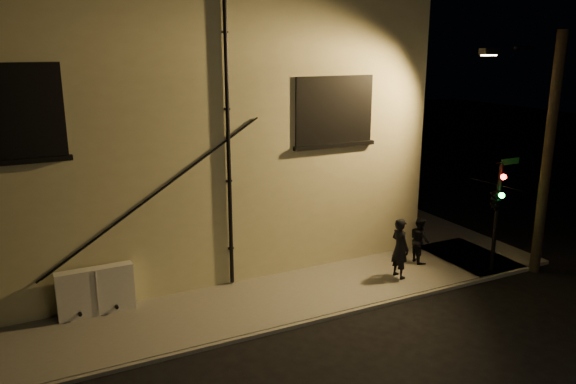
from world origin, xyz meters
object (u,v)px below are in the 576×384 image
traffic_signal (496,198)px  pedestrian_b (420,240)px  utility_cabinet (96,291)px  pedestrian_a (400,248)px  streetlamp_pole (545,150)px

traffic_signal → pedestrian_b: bearing=130.4°
utility_cabinet → pedestrian_a: size_ratio=1.05×
utility_cabinet → pedestrian_b: size_ratio=1.29×
pedestrian_b → streetlamp_pole: bearing=-113.7°
utility_cabinet → streetlamp_pole: (12.63, -2.82, 3.12)m
pedestrian_a → pedestrian_b: size_ratio=1.23×
pedestrian_b → streetlamp_pole: streetlamp_pole is taller
pedestrian_a → traffic_signal: size_ratio=0.53×
utility_cabinet → pedestrian_b: (9.78, -0.87, 0.11)m
utility_cabinet → pedestrian_b: pedestrian_b is taller
utility_cabinet → traffic_signal: bearing=-12.7°
pedestrian_b → traffic_signal: (1.40, -1.64, 1.60)m
pedestrian_a → traffic_signal: traffic_signal is taller
utility_cabinet → streetlamp_pole: size_ratio=0.26×
utility_cabinet → pedestrian_a: 8.61m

